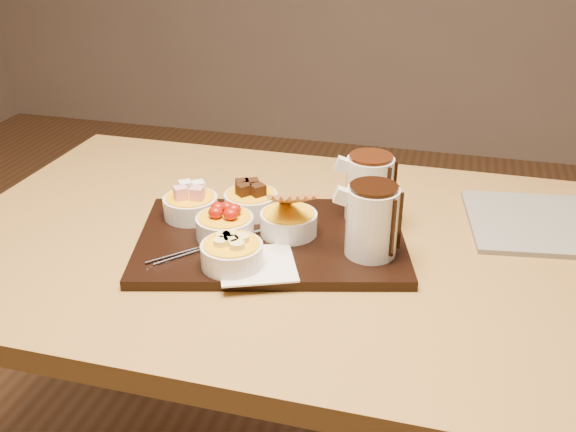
% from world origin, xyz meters
% --- Properties ---
extents(dining_table, '(1.20, 0.80, 0.75)m').
position_xyz_m(dining_table, '(0.00, 0.00, 0.65)').
color(dining_table, '#A67E3D').
rests_on(dining_table, ground).
extents(serving_board, '(0.52, 0.41, 0.02)m').
position_xyz_m(serving_board, '(-0.00, -0.03, 0.76)').
color(serving_board, black).
rests_on(serving_board, dining_table).
extents(napkin, '(0.16, 0.16, 0.00)m').
position_xyz_m(napkin, '(0.00, -0.13, 0.77)').
color(napkin, white).
rests_on(napkin, serving_board).
extents(bowl_marshmallows, '(0.10, 0.10, 0.04)m').
position_xyz_m(bowl_marshmallows, '(-0.17, 0.00, 0.79)').
color(bowl_marshmallows, white).
rests_on(bowl_marshmallows, serving_board).
extents(bowl_cake, '(0.10, 0.10, 0.04)m').
position_xyz_m(bowl_cake, '(-0.07, 0.04, 0.79)').
color(bowl_cake, white).
rests_on(bowl_cake, serving_board).
extents(bowl_strawberries, '(0.10, 0.10, 0.04)m').
position_xyz_m(bowl_strawberries, '(-0.08, -0.06, 0.79)').
color(bowl_strawberries, white).
rests_on(bowl_strawberries, serving_board).
extents(bowl_biscotti, '(0.10, 0.10, 0.04)m').
position_xyz_m(bowl_biscotti, '(0.02, -0.02, 0.79)').
color(bowl_biscotti, white).
rests_on(bowl_biscotti, serving_board).
extents(bowl_bananas, '(0.10, 0.10, 0.04)m').
position_xyz_m(bowl_bananas, '(-0.04, -0.15, 0.79)').
color(bowl_bananas, white).
rests_on(bowl_bananas, serving_board).
extents(pitcher_dark_chocolate, '(0.10, 0.10, 0.12)m').
position_xyz_m(pitcher_dark_chocolate, '(0.17, -0.05, 0.83)').
color(pitcher_dark_chocolate, silver).
rests_on(pitcher_dark_chocolate, serving_board).
extents(pitcher_milk_chocolate, '(0.10, 0.10, 0.12)m').
position_xyz_m(pitcher_milk_chocolate, '(0.15, 0.08, 0.83)').
color(pitcher_milk_chocolate, silver).
rests_on(pitcher_milk_chocolate, serving_board).
extents(fondue_skewers, '(0.21, 0.20, 0.01)m').
position_xyz_m(fondue_skewers, '(-0.08, -0.09, 0.77)').
color(fondue_skewers, silver).
rests_on(fondue_skewers, serving_board).
extents(newspaper, '(0.34, 0.29, 0.01)m').
position_xyz_m(newspaper, '(0.48, 0.17, 0.76)').
color(newspaper, beige).
rests_on(newspaper, dining_table).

